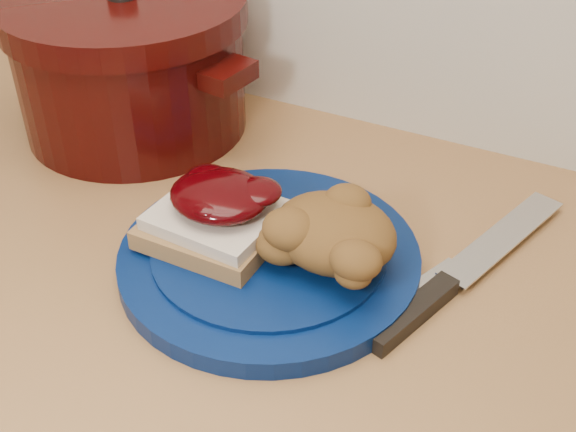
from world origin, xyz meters
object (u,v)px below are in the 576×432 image
at_px(plate, 269,258).
at_px(pepper_grinder, 46,58).
at_px(dutch_oven, 131,64).
at_px(butter_knife, 388,307).
at_px(chef_knife, 440,290).

xyz_separation_m(plate, pepper_grinder, (-0.42, 0.17, 0.05)).
bearing_deg(dutch_oven, butter_knife, -23.57).
relative_size(butter_knife, dutch_oven, 0.55).
distance_m(plate, chef_knife, 0.16).
height_order(plate, chef_knife, plate).
bearing_deg(butter_knife, plate, 108.91).
xyz_separation_m(plate, butter_knife, (0.12, -0.01, -0.01)).
distance_m(dutch_oven, pepper_grinder, 0.14).
distance_m(butter_knife, dutch_oven, 0.45).
relative_size(dutch_oven, pepper_grinder, 2.77).
height_order(butter_knife, pepper_grinder, pepper_grinder).
bearing_deg(pepper_grinder, dutch_oven, -0.00).
relative_size(chef_knife, butter_knife, 1.55).
height_order(butter_knife, dutch_oven, dutch_oven).
bearing_deg(chef_knife, pepper_grinder, 93.94).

